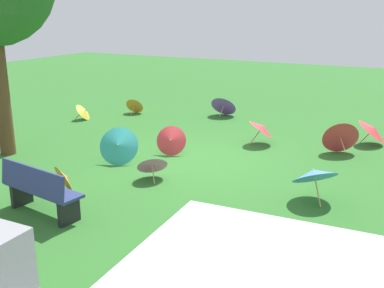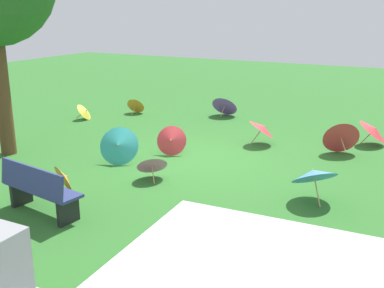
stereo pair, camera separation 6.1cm
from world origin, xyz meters
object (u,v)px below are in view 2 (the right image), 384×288
at_px(parasol_red_3, 171,140).
at_px(parasol_blue_0, 314,174).
at_px(park_bench, 39,189).
at_px(parasol_red_5, 340,136).
at_px(parasol_purple_0, 225,105).
at_px(parasol_red_2, 263,128).
at_px(parasol_orange_1, 136,105).
at_px(parasol_pink_2, 152,164).
at_px(parasol_red_4, 374,130).
at_px(parasol_yellow_2, 85,111).
at_px(parasol_teal_0, 118,145).
at_px(parasol_orange_2, 65,178).

bearing_deg(parasol_red_3, parasol_blue_0, 161.72).
relative_size(park_bench, parasol_red_5, 1.64).
height_order(parasol_blue_0, parasol_purple_0, parasol_blue_0).
bearing_deg(parasol_red_2, parasol_red_3, 47.97).
bearing_deg(parasol_orange_1, parasol_pink_2, 127.15).
distance_m(parasol_red_4, parasol_red_5, 1.27).
height_order(parasol_red_2, parasol_red_5, parasol_red_5).
bearing_deg(parasol_yellow_2, parasol_purple_0, -145.93).
distance_m(parasol_orange_1, parasol_teal_0, 5.24).
relative_size(parasol_teal_0, parasol_red_4, 1.15).
xyz_separation_m(parasol_red_2, parasol_red_4, (-2.53, -1.28, -0.05)).
height_order(parasol_red_3, parasol_red_4, parasol_red_3).
distance_m(parasol_red_3, parasol_red_4, 5.21).
xyz_separation_m(parasol_orange_1, parasol_red_4, (-7.51, 0.31, 0.12)).
relative_size(parasol_orange_1, parasol_teal_0, 0.65).
bearing_deg(parasol_teal_0, park_bench, 98.88).
relative_size(parasol_orange_2, parasol_pink_2, 0.78).
distance_m(parasol_pink_2, parasol_red_5, 4.74).
bearing_deg(parasol_orange_1, parasol_red_3, 134.27).
distance_m(parasol_blue_0, parasol_red_3, 3.87).
bearing_deg(parasol_red_4, parasol_red_5, 59.80).
bearing_deg(parasol_purple_0, parasol_orange_2, 89.20).
bearing_deg(parasol_yellow_2, parasol_teal_0, 139.33).
height_order(park_bench, parasol_red_2, park_bench).
bearing_deg(park_bench, parasol_red_4, -122.26).
bearing_deg(parasol_purple_0, parasol_teal_0, 88.12).
height_order(park_bench, parasol_orange_2, park_bench).
height_order(park_bench, parasol_purple_0, park_bench).
distance_m(parasol_orange_1, parasol_red_4, 7.52).
relative_size(park_bench, parasol_blue_0, 1.45).
bearing_deg(park_bench, parasol_blue_0, -145.30).
xyz_separation_m(parasol_purple_0, parasol_red_3, (-0.54, 4.43, -0.02)).
bearing_deg(parasol_red_4, parasol_red_2, 26.87).
distance_m(parasol_orange_1, parasol_red_3, 4.78).
xyz_separation_m(parasol_yellow_2, parasol_pink_2, (-4.72, 3.53, 0.07)).
relative_size(parasol_red_2, parasol_red_5, 0.98).
bearing_deg(parasol_blue_0, parasol_red_2, -56.31).
height_order(parasol_blue_0, parasol_teal_0, parasol_teal_0).
xyz_separation_m(parasol_orange_1, parasol_red_3, (-3.33, 3.42, 0.07)).
bearing_deg(parasol_purple_0, parasol_red_2, 130.06).
relative_size(park_bench, parasol_pink_2, 2.02).
relative_size(parasol_orange_1, parasol_red_4, 0.75).
xyz_separation_m(parasol_pink_2, parasol_red_5, (-3.06, -3.62, 0.11)).
bearing_deg(parasol_red_4, parasol_teal_0, 40.76).
bearing_deg(parasol_red_3, parasol_yellow_2, -24.30).
bearing_deg(parasol_red_5, parasol_teal_0, 36.25).
bearing_deg(parasol_red_3, parasol_red_4, -143.35).
distance_m(parasol_purple_0, parasol_yellow_2, 4.48).
bearing_deg(parasol_red_5, parasol_orange_2, 49.85).
height_order(parasol_red_2, parasol_yellow_2, parasol_red_2).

